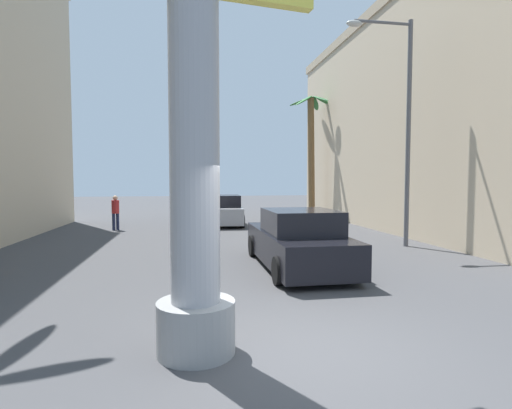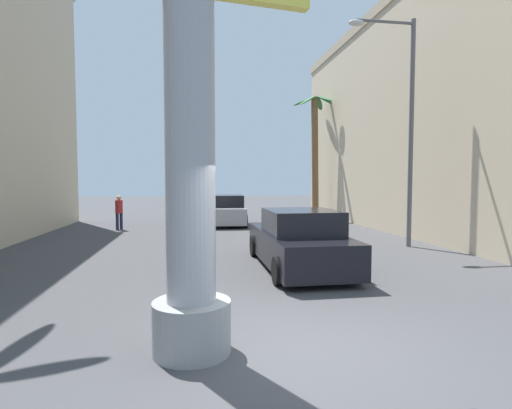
{
  "view_description": "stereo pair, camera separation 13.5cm",
  "coord_description": "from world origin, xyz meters",
  "px_view_note": "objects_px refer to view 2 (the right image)",
  "views": [
    {
      "loc": [
        -1.58,
        -5.04,
        2.3
      ],
      "look_at": [
        0.0,
        4.13,
        1.75
      ],
      "focal_mm": 28.0,
      "sensor_mm": 36.0,
      "label": 1
    },
    {
      "loc": [
        -1.45,
        -5.06,
        2.3
      ],
      "look_at": [
        0.0,
        4.13,
        1.75
      ],
      "focal_mm": 28.0,
      "sensor_mm": 36.0,
      "label": 2
    }
  ],
  "objects_px": {
    "car_lead": "(298,241)",
    "pedestrian_far_left": "(119,210)",
    "street_lamp": "(402,112)",
    "palm_tree_far_right": "(315,146)",
    "car_far": "(226,211)"
  },
  "relations": [
    {
      "from": "street_lamp",
      "to": "car_lead",
      "type": "height_order",
      "value": "street_lamp"
    },
    {
      "from": "street_lamp",
      "to": "car_far",
      "type": "bearing_deg",
      "value": 124.45
    },
    {
      "from": "palm_tree_far_right",
      "to": "pedestrian_far_left",
      "type": "xyz_separation_m",
      "value": [
        -10.99,
        -4.77,
        -3.53
      ]
    },
    {
      "from": "street_lamp",
      "to": "pedestrian_far_left",
      "type": "relative_size",
      "value": 4.81
    },
    {
      "from": "car_lead",
      "to": "street_lamp",
      "type": "bearing_deg",
      "value": 31.91
    },
    {
      "from": "pedestrian_far_left",
      "to": "palm_tree_far_right",
      "type": "bearing_deg",
      "value": 23.46
    },
    {
      "from": "street_lamp",
      "to": "pedestrian_far_left",
      "type": "distance_m",
      "value": 12.92
    },
    {
      "from": "car_lead",
      "to": "palm_tree_far_right",
      "type": "bearing_deg",
      "value": 70.97
    },
    {
      "from": "street_lamp",
      "to": "car_far",
      "type": "xyz_separation_m",
      "value": [
        -5.42,
        7.9,
        -3.91
      ]
    },
    {
      "from": "car_lead",
      "to": "pedestrian_far_left",
      "type": "xyz_separation_m",
      "value": [
        -6.16,
        9.21,
        0.24
      ]
    },
    {
      "from": "car_lead",
      "to": "pedestrian_far_left",
      "type": "height_order",
      "value": "pedestrian_far_left"
    },
    {
      "from": "car_lead",
      "to": "pedestrian_far_left",
      "type": "relative_size",
      "value": 3.05
    },
    {
      "from": "palm_tree_far_right",
      "to": "street_lamp",
      "type": "bearing_deg",
      "value": -92.25
    },
    {
      "from": "street_lamp",
      "to": "car_lead",
      "type": "relative_size",
      "value": 1.57
    },
    {
      "from": "car_far",
      "to": "palm_tree_far_right",
      "type": "distance_m",
      "value": 7.72
    }
  ]
}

